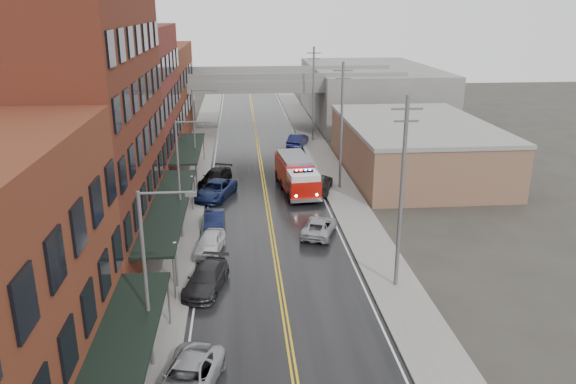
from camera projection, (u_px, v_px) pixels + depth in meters
road at (268, 208)px, 48.75m from camera, size 11.00×160.00×0.02m
sidewalk_left at (183, 210)px, 48.12m from camera, size 3.00×160.00×0.15m
sidewalk_right at (351, 205)px, 49.34m from camera, size 3.00×160.00×0.15m
curb_left at (202, 210)px, 48.26m from camera, size 0.30×160.00×0.15m
curb_right at (332, 206)px, 49.20m from camera, size 0.30×160.00×0.15m
brick_building_b at (77, 125)px, 38.19m from camera, size 9.00×20.00×18.00m
brick_building_c at (126, 105)px, 55.21m from camera, size 9.00×15.00×15.00m
brick_building_far at (153, 94)px, 72.23m from camera, size 9.00×20.00×12.00m
tan_building at (415, 149)px, 58.76m from camera, size 14.00×22.00×5.00m
right_far_block at (370, 93)px, 86.82m from camera, size 18.00×30.00×8.00m
awning_0 at (116, 364)px, 22.61m from camera, size 2.60×16.00×3.09m
awning_1 at (169, 206)px, 40.57m from camera, size 2.60×18.00×3.09m
awning_2 at (189, 148)px, 57.12m from camera, size 2.60×13.00×3.09m
globe_lamp_1 at (175, 254)px, 34.26m from camera, size 0.44×0.44×3.12m
globe_lamp_2 at (192, 185)px, 47.49m from camera, size 0.44×0.44×3.12m
street_lamp_0 at (150, 270)px, 25.78m from camera, size 2.64×0.22×9.00m
street_lamp_1 at (182, 172)px, 40.90m from camera, size 2.64×0.22×9.00m
street_lamp_2 at (196, 128)px, 56.03m from camera, size 2.64×0.22×9.00m
utility_pole_0 at (402, 191)px, 33.19m from camera, size 1.80×0.24×12.00m
utility_pole_1 at (342, 124)px, 52.10m from camera, size 1.80×0.24×12.00m
utility_pole_2 at (313, 93)px, 71.01m from camera, size 1.80×0.24×12.00m
overpass at (255, 88)px, 77.13m from camera, size 40.00×10.00×7.50m
fire_truck at (297, 174)px, 52.70m from camera, size 4.16×8.91×3.17m
parked_car_left_2 at (187, 380)px, 25.23m from camera, size 3.60×5.71×1.47m
parked_car_left_3 at (206, 278)px, 34.62m from camera, size 3.14×5.36×1.46m
parked_car_left_4 at (210, 243)px, 39.82m from camera, size 2.43×4.52×1.46m
parked_car_left_5 at (214, 221)px, 43.96m from camera, size 1.53×4.31×1.42m
parked_car_left_6 at (215, 190)px, 51.15m from camera, size 4.33×6.21×1.58m
parked_car_left_7 at (215, 177)px, 54.97m from camera, size 3.67×5.65×1.52m
parked_car_right_0 at (319, 226)px, 42.99m from camera, size 3.62×5.20×1.32m
parked_car_right_1 at (318, 183)px, 52.88m from camera, size 3.77×6.15×1.66m
parked_car_right_2 at (295, 158)px, 62.09m from camera, size 2.51×4.36×1.39m
parked_car_right_3 at (298, 140)px, 69.90m from camera, size 3.27×5.31×1.65m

